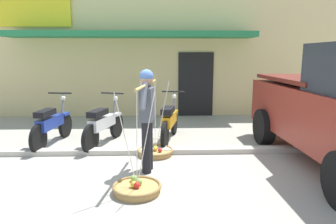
% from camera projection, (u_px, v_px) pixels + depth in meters
% --- Properties ---
extents(ground_plane, '(90.00, 90.00, 0.00)m').
position_uv_depth(ground_plane, '(145.00, 166.00, 5.32)').
color(ground_plane, '#9E998C').
extents(sidewalk_curb, '(20.00, 0.24, 0.10)m').
position_uv_depth(sidewalk_curb, '(146.00, 151.00, 5.99)').
color(sidewalk_curb, '#BAB4A5').
rests_on(sidewalk_curb, ground).
extents(fruit_vendor, '(0.29, 1.64, 1.70)m').
position_uv_depth(fruit_vendor, '(147.00, 114.00, 4.92)').
color(fruit_vendor, black).
rests_on(fruit_vendor, ground).
extents(fruit_basket_left_side, '(0.70, 0.70, 1.45)m').
position_uv_depth(fruit_basket_left_side, '(137.00, 187.00, 4.28)').
color(fruit_basket_left_side, '#B2894C').
rests_on(fruit_basket_left_side, ground).
extents(fruit_basket_right_side, '(0.70, 0.70, 1.45)m').
position_uv_depth(fruit_basket_right_side, '(155.00, 151.00, 5.89)').
color(fruit_basket_right_side, '#B2894C').
rests_on(fruit_basket_right_side, ground).
extents(motorcycle_nearest_shop, '(0.54, 1.81, 1.09)m').
position_uv_depth(motorcycle_nearest_shop, '(52.00, 124.00, 6.49)').
color(motorcycle_nearest_shop, black).
rests_on(motorcycle_nearest_shop, ground).
extents(motorcycle_second_in_row, '(0.69, 1.77, 1.09)m').
position_uv_depth(motorcycle_second_in_row, '(104.00, 124.00, 6.49)').
color(motorcycle_second_in_row, black).
rests_on(motorcycle_second_in_row, ground).
extents(motorcycle_third_in_row, '(0.59, 1.80, 1.09)m').
position_uv_depth(motorcycle_third_in_row, '(170.00, 121.00, 6.79)').
color(motorcycle_third_in_row, black).
rests_on(motorcycle_third_in_row, ground).
extents(storefront_building, '(13.00, 6.00, 4.20)m').
position_uv_depth(storefront_building, '(138.00, 50.00, 11.77)').
color(storefront_building, '#DBC684').
rests_on(storefront_building, ground).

